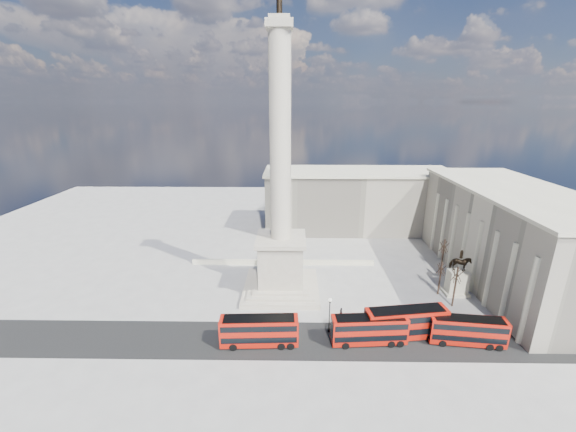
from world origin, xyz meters
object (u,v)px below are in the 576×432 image
(pedestrian_standing, at_px, (494,323))
(victorian_lamp, at_px, (330,312))
(red_bus_b, at_px, (369,329))
(nelsons_column, at_px, (281,226))
(red_bus_c, at_px, (406,323))
(equestrian_statue, at_px, (457,279))
(red_bus_d, at_px, (467,330))
(red_bus_a, at_px, (260,331))
(pedestrian_crossing, at_px, (341,313))
(pedestrian_walking, at_px, (439,311))

(pedestrian_standing, bearing_deg, victorian_lamp, -12.67)
(red_bus_b, bearing_deg, nelsons_column, 127.15)
(nelsons_column, height_order, red_bus_b, nelsons_column)
(red_bus_c, xyz_separation_m, equestrian_statue, (13.34, 13.07, 0.52))
(red_bus_d, bearing_deg, red_bus_a, -172.38)
(red_bus_b, bearing_deg, pedestrian_crossing, 112.68)
(victorian_lamp, bearing_deg, nelsons_column, 121.46)
(red_bus_a, distance_m, victorian_lamp, 11.00)
(pedestrian_crossing, bearing_deg, victorian_lamp, 136.86)
(nelsons_column, relative_size, pedestrian_walking, 30.65)
(red_bus_b, distance_m, victorian_lamp, 6.33)
(red_bus_d, bearing_deg, nelsons_column, 157.38)
(equestrian_statue, xyz_separation_m, pedestrian_walking, (-5.76, -6.93, -2.31))
(red_bus_a, bearing_deg, equestrian_statue, 20.67)
(red_bus_c, distance_m, equestrian_statue, 18.68)
(nelsons_column, xyz_separation_m, equestrian_statue, (32.63, -1.04, -9.79))
(nelsons_column, xyz_separation_m, red_bus_c, (19.29, -14.11, -10.31))
(red_bus_a, xyz_separation_m, equestrian_statue, (35.22, 15.07, 0.71))
(red_bus_d, relative_size, pedestrian_standing, 6.31)
(nelsons_column, relative_size, red_bus_c, 3.98)
(nelsons_column, distance_m, equestrian_statue, 34.08)
(red_bus_a, xyz_separation_m, red_bus_c, (21.88, 2.00, 0.19))
(equestrian_statue, relative_size, pedestrian_crossing, 4.92)
(red_bus_d, xyz_separation_m, pedestrian_crossing, (-17.64, 6.42, -1.38))
(red_bus_d, distance_m, pedestrian_walking, 7.64)
(red_bus_c, xyz_separation_m, pedestrian_standing, (14.81, 2.61, -1.74))
(red_bus_b, height_order, pedestrian_standing, red_bus_b)
(red_bus_c, relative_size, pedestrian_walking, 7.70)
(victorian_lamp, xyz_separation_m, pedestrian_walking, (19.00, 4.89, -2.68))
(red_bus_b, relative_size, red_bus_d, 1.03)
(nelsons_column, bearing_deg, red_bus_a, -99.13)
(red_bus_b, height_order, red_bus_c, red_bus_c)
(equestrian_statue, bearing_deg, red_bus_d, -108.23)
(red_bus_c, relative_size, pedestrian_standing, 7.23)
(red_bus_d, bearing_deg, pedestrian_walking, 104.17)
(red_bus_c, xyz_separation_m, red_bus_d, (8.61, -1.29, -0.33))
(red_bus_a, height_order, red_bus_c, red_bus_c)
(red_bus_b, bearing_deg, equestrian_statue, 33.05)
(red_bus_d, distance_m, pedestrian_standing, 7.46)
(red_bus_a, distance_m, red_bus_c, 21.97)
(red_bus_a, height_order, red_bus_b, red_bus_a)
(nelsons_column, relative_size, pedestrian_crossing, 27.56)
(nelsons_column, bearing_deg, equestrian_statue, -1.82)
(nelsons_column, xyz_separation_m, red_bus_d, (27.90, -15.40, -10.64))
(pedestrian_crossing, bearing_deg, red_bus_c, -131.09)
(nelsons_column, height_order, pedestrian_walking, nelsons_column)
(nelsons_column, relative_size, equestrian_statue, 5.60)
(pedestrian_walking, xyz_separation_m, pedestrian_crossing, (-16.61, -1.01, 0.09))
(red_bus_a, distance_m, pedestrian_standing, 37.01)
(victorian_lamp, bearing_deg, pedestrian_walking, 14.43)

